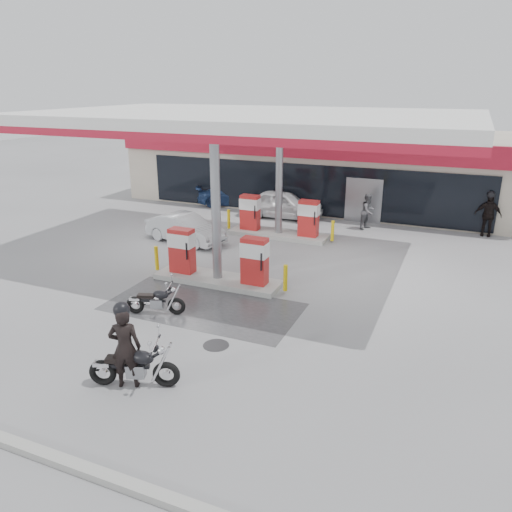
# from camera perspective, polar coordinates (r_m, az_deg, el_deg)

# --- Properties ---
(ground) EXTENTS (90.00, 90.00, 0.00)m
(ground) POSITION_cam_1_polar(r_m,az_deg,el_deg) (15.93, -7.68, -5.45)
(ground) COLOR gray
(ground) RESTS_ON ground
(wet_patch) EXTENTS (6.00, 3.00, 0.00)m
(wet_patch) POSITION_cam_1_polar(r_m,az_deg,el_deg) (15.70, -6.10, -5.76)
(wet_patch) COLOR #4C4C4F
(wet_patch) RESTS_ON ground
(drain_cover) EXTENTS (0.70, 0.70, 0.01)m
(drain_cover) POSITION_cam_1_polar(r_m,az_deg,el_deg) (13.49, -4.59, -10.13)
(drain_cover) COLOR #38383A
(drain_cover) RESTS_ON ground
(kerb) EXTENTS (28.00, 0.25, 0.15)m
(kerb) POSITION_cam_1_polar(r_m,az_deg,el_deg) (11.34, -26.84, -18.28)
(kerb) COLOR gray
(kerb) RESTS_ON ground
(store_building) EXTENTS (22.00, 8.22, 4.00)m
(store_building) POSITION_cam_1_polar(r_m,az_deg,el_deg) (29.66, 8.14, 10.09)
(store_building) COLOR beige
(store_building) RESTS_ON ground
(canopy) EXTENTS (16.00, 10.02, 5.51)m
(canopy) POSITION_cam_1_polar(r_m,az_deg,el_deg) (18.99, -0.50, 15.18)
(canopy) COLOR silver
(canopy) RESTS_ON ground
(pump_island_near) EXTENTS (5.14, 1.30, 1.78)m
(pump_island_near) POSITION_cam_1_polar(r_m,az_deg,el_deg) (17.27, -4.43, -0.79)
(pump_island_near) COLOR #9E9E99
(pump_island_near) RESTS_ON ground
(pump_island_far) EXTENTS (5.14, 1.30, 1.78)m
(pump_island_far) POSITION_cam_1_polar(r_m,az_deg,el_deg) (22.51, 2.60, 4.01)
(pump_island_far) COLOR #9E9E99
(pump_island_far) RESTS_ON ground
(main_motorcycle) EXTENTS (2.03, 1.00, 1.08)m
(main_motorcycle) POSITION_cam_1_polar(r_m,az_deg,el_deg) (11.93, -13.60, -12.25)
(main_motorcycle) COLOR black
(main_motorcycle) RESTS_ON ground
(biker_main) EXTENTS (0.85, 0.73, 1.97)m
(biker_main) POSITION_cam_1_polar(r_m,az_deg,el_deg) (11.73, -14.73, -10.09)
(biker_main) COLOR black
(biker_main) RESTS_ON ground
(parked_motorcycle) EXTENTS (1.74, 0.84, 0.93)m
(parked_motorcycle) POSITION_cam_1_polar(r_m,az_deg,el_deg) (15.27, -11.29, -5.10)
(parked_motorcycle) COLOR black
(parked_motorcycle) RESTS_ON ground
(sedan_white) EXTENTS (4.16, 1.71, 1.41)m
(sedan_white) POSITION_cam_1_polar(r_m,az_deg,el_deg) (25.75, 3.09, 5.93)
(sedan_white) COLOR silver
(sedan_white) RESTS_ON ground
(attendant) EXTENTS (0.92, 1.02, 1.71)m
(attendant) POSITION_cam_1_polar(r_m,az_deg,el_deg) (24.22, 12.69, 5.00)
(attendant) COLOR #555559
(attendant) RESTS_ON ground
(hatchback_silver) EXTENTS (3.90, 2.04, 1.22)m
(hatchback_silver) POSITION_cam_1_polar(r_m,az_deg,el_deg) (21.90, -8.10, 3.13)
(hatchback_silver) COLOR #B2B6BB
(hatchback_silver) RESTS_ON ground
(parked_car_left) EXTENTS (4.34, 2.89, 1.17)m
(parked_car_left) POSITION_cam_1_polar(r_m,az_deg,el_deg) (28.44, -2.62, 6.96)
(parked_car_left) COLOR navy
(parked_car_left) RESTS_ON ground
(biker_walking) EXTENTS (1.16, 0.56, 1.93)m
(biker_walking) POSITION_cam_1_polar(r_m,az_deg,el_deg) (24.84, 24.98, 4.27)
(biker_walking) COLOR black
(biker_walking) RESTS_ON ground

